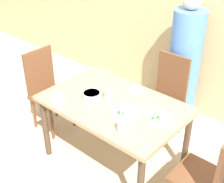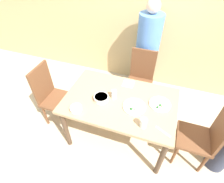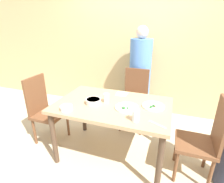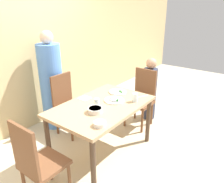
{
  "view_description": "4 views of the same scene",
  "coord_description": "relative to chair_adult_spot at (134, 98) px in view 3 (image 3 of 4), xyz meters",
  "views": [
    {
      "loc": [
        1.6,
        -1.85,
        2.31
      ],
      "look_at": [
        -0.09,
        0.08,
        0.78
      ],
      "focal_mm": 50.0,
      "sensor_mm": 36.0,
      "label": 1
    },
    {
      "loc": [
        0.39,
        -1.41,
        2.24
      ],
      "look_at": [
        -0.12,
        0.05,
        0.78
      ],
      "focal_mm": 28.0,
      "sensor_mm": 36.0,
      "label": 2
    },
    {
      "loc": [
        0.61,
        -1.75,
        1.62
      ],
      "look_at": [
        0.03,
        -0.1,
        0.93
      ],
      "focal_mm": 28.0,
      "sensor_mm": 36.0,
      "label": 3
    },
    {
      "loc": [
        -1.96,
        -1.63,
        1.93
      ],
      "look_at": [
        0.11,
        -0.08,
        0.9
      ],
      "focal_mm": 35.0,
      "sensor_mm": 36.0,
      "label": 4
    }
  ],
  "objects": [
    {
      "name": "ground_plane",
      "position": [
        -0.1,
        -0.78,
        -0.5
      ],
      "size": [
        10.0,
        10.0,
        0.0
      ],
      "primitive_type": "plane",
      "color": "beige"
    },
    {
      "name": "wall_back",
      "position": [
        -0.1,
        0.66,
        0.85
      ],
      "size": [
        10.0,
        0.06,
        2.7
      ],
      "color": "tan",
      "rests_on": "ground_plane"
    },
    {
      "name": "dining_table",
      "position": [
        -0.1,
        -0.78,
        0.15
      ],
      "size": [
        1.33,
        0.86,
        0.73
      ],
      "color": "tan",
      "rests_on": "ground_plane"
    },
    {
      "name": "chair_adult_spot",
      "position": [
        0.0,
        0.0,
        0.0
      ],
      "size": [
        0.4,
        0.4,
        0.95
      ],
      "color": "brown",
      "rests_on": "ground_plane"
    },
    {
      "name": "chair_child_spot",
      "position": [
        0.91,
        -0.8,
        0.0
      ],
      "size": [
        0.4,
        0.4,
        0.95
      ],
      "rotation": [
        0.0,
        0.0,
        -1.57
      ],
      "color": "brown",
      "rests_on": "ground_plane"
    },
    {
      "name": "chair_empty_left",
      "position": [
        -1.11,
        -0.78,
        0.0
      ],
      "size": [
        0.4,
        0.4,
        0.95
      ],
      "rotation": [
        0.0,
        0.0,
        1.57
      ],
      "color": "brown",
      "rests_on": "ground_plane"
    },
    {
      "name": "person_adult",
      "position": [
        -0.0,
        0.34,
        0.23
      ],
      "size": [
        0.36,
        0.36,
        1.58
      ],
      "color": "#5184D1",
      "rests_on": "ground_plane"
    },
    {
      "name": "bowl_curry",
      "position": [
        -0.31,
        -0.85,
        0.26
      ],
      "size": [
        0.18,
        0.18,
        0.06
      ],
      "color": "silver",
      "rests_on": "dining_table"
    },
    {
      "name": "plate_rice_adult",
      "position": [
        0.36,
        -0.7,
        0.25
      ],
      "size": [
        0.25,
        0.25,
        0.05
      ],
      "color": "white",
      "rests_on": "dining_table"
    },
    {
      "name": "plate_rice_child",
      "position": [
        0.09,
        -0.84,
        0.25
      ],
      "size": [
        0.26,
        0.26,
        0.05
      ],
      "color": "white",
      "rests_on": "dining_table"
    },
    {
      "name": "bowl_rice_small",
      "position": [
        -0.52,
        -1.1,
        0.26
      ],
      "size": [
        0.13,
        0.13,
        0.05
      ],
      "color": "white",
      "rests_on": "dining_table"
    },
    {
      "name": "glass_water_tall",
      "position": [
        -0.18,
        -0.77,
        0.29
      ],
      "size": [
        0.06,
        0.06,
        0.11
      ],
      "color": "silver",
      "rests_on": "dining_table"
    },
    {
      "name": "glass_water_short",
      "position": [
        0.24,
        -1.07,
        0.29
      ],
      "size": [
        0.07,
        0.07,
        0.12
      ],
      "color": "silver",
      "rests_on": "dining_table"
    },
    {
      "name": "napkin_folded",
      "position": [
        -0.08,
        -0.46,
        0.24
      ],
      "size": [
        0.14,
        0.14,
        0.01
      ],
      "color": "white",
      "rests_on": "dining_table"
    },
    {
      "name": "fork_steel",
      "position": [
        0.44,
        -1.07,
        0.24
      ],
      "size": [
        0.17,
        0.1,
        0.01
      ],
      "color": "silver",
      "rests_on": "dining_table"
    }
  ]
}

